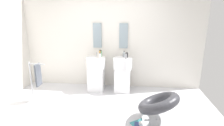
{
  "coord_description": "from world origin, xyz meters",
  "views": [
    {
      "loc": [
        0.53,
        -3.16,
        2.01
      ],
      "look_at": [
        0.15,
        0.55,
        0.95
      ],
      "focal_mm": 29.29,
      "sensor_mm": 36.0,
      "label": 1
    }
  ],
  "objects_px": {
    "lounge_chair": "(158,105)",
    "soap_bottle_clear": "(124,54)",
    "magazine_teal": "(138,123)",
    "soap_bottle_grey": "(126,56)",
    "pedestal_sink_right": "(122,73)",
    "towel_rack": "(37,76)",
    "soap_bottle_green": "(101,54)",
    "soap_bottle_amber": "(100,54)",
    "coffee_mug": "(141,124)",
    "soap_bottle_white": "(100,56)",
    "pedestal_sink_left": "(96,72)",
    "soap_bottle_black": "(127,55)"
  },
  "relations": [
    {
      "from": "lounge_chair",
      "to": "soap_bottle_clear",
      "type": "xyz_separation_m",
      "value": [
        -0.7,
        1.54,
        0.59
      ]
    },
    {
      "from": "magazine_teal",
      "to": "lounge_chair",
      "type": "bearing_deg",
      "value": -20.33
    },
    {
      "from": "lounge_chair",
      "to": "soap_bottle_grey",
      "type": "height_order",
      "value": "soap_bottle_grey"
    },
    {
      "from": "pedestal_sink_right",
      "to": "magazine_teal",
      "type": "height_order",
      "value": "pedestal_sink_right"
    },
    {
      "from": "towel_rack",
      "to": "soap_bottle_green",
      "type": "height_order",
      "value": "soap_bottle_green"
    },
    {
      "from": "lounge_chair",
      "to": "magazine_teal",
      "type": "height_order",
      "value": "lounge_chair"
    },
    {
      "from": "soap_bottle_amber",
      "to": "coffee_mug",
      "type": "bearing_deg",
      "value": -58.71
    },
    {
      "from": "coffee_mug",
      "to": "soap_bottle_amber",
      "type": "height_order",
      "value": "soap_bottle_amber"
    },
    {
      "from": "lounge_chair",
      "to": "soap_bottle_grey",
      "type": "distance_m",
      "value": 1.52
    },
    {
      "from": "soap_bottle_green",
      "to": "soap_bottle_white",
      "type": "xyz_separation_m",
      "value": [
        -0.0,
        -0.15,
        -0.02
      ]
    },
    {
      "from": "pedestal_sink_right",
      "to": "soap_bottle_amber",
      "type": "bearing_deg",
      "value": 170.71
    },
    {
      "from": "pedestal_sink_left",
      "to": "soap_bottle_black",
      "type": "distance_m",
      "value": 0.92
    },
    {
      "from": "pedestal_sink_left",
      "to": "soap_bottle_green",
      "type": "bearing_deg",
      "value": 37.84
    },
    {
      "from": "coffee_mug",
      "to": "soap_bottle_grey",
      "type": "distance_m",
      "value": 1.73
    },
    {
      "from": "pedestal_sink_right",
      "to": "soap_bottle_white",
      "type": "xyz_separation_m",
      "value": [
        -0.56,
        -0.05,
        0.46
      ]
    },
    {
      "from": "magazine_teal",
      "to": "pedestal_sink_right",
      "type": "bearing_deg",
      "value": 69.61
    },
    {
      "from": "pedestal_sink_right",
      "to": "magazine_teal",
      "type": "relative_size",
      "value": 3.4
    },
    {
      "from": "coffee_mug",
      "to": "towel_rack",
      "type": "bearing_deg",
      "value": 161.94
    },
    {
      "from": "pedestal_sink_left",
      "to": "magazine_teal",
      "type": "xyz_separation_m",
      "value": [
        1.06,
        -1.45,
        -0.46
      ]
    },
    {
      "from": "towel_rack",
      "to": "coffee_mug",
      "type": "distance_m",
      "value": 2.46
    },
    {
      "from": "soap_bottle_amber",
      "to": "towel_rack",
      "type": "bearing_deg",
      "value": -144.48
    },
    {
      "from": "soap_bottle_clear",
      "to": "coffee_mug",
      "type": "bearing_deg",
      "value": -77.34
    },
    {
      "from": "soap_bottle_grey",
      "to": "soap_bottle_clear",
      "type": "bearing_deg",
      "value": 101.08
    },
    {
      "from": "lounge_chair",
      "to": "towel_rack",
      "type": "distance_m",
      "value": 2.66
    },
    {
      "from": "soap_bottle_green",
      "to": "soap_bottle_white",
      "type": "distance_m",
      "value": 0.15
    },
    {
      "from": "pedestal_sink_left",
      "to": "lounge_chair",
      "type": "bearing_deg",
      "value": -43.95
    },
    {
      "from": "towel_rack",
      "to": "magazine_teal",
      "type": "relative_size",
      "value": 3.32
    },
    {
      "from": "lounge_chair",
      "to": "soap_bottle_black",
      "type": "distance_m",
      "value": 1.69
    },
    {
      "from": "soap_bottle_white",
      "to": "soap_bottle_black",
      "type": "height_order",
      "value": "soap_bottle_white"
    },
    {
      "from": "soap_bottle_white",
      "to": "soap_bottle_grey",
      "type": "bearing_deg",
      "value": -5.57
    },
    {
      "from": "soap_bottle_amber",
      "to": "soap_bottle_grey",
      "type": "bearing_deg",
      "value": -17.57
    },
    {
      "from": "soap_bottle_black",
      "to": "pedestal_sink_left",
      "type": "bearing_deg",
      "value": -172.53
    },
    {
      "from": "soap_bottle_white",
      "to": "soap_bottle_clear",
      "type": "relative_size",
      "value": 0.93
    },
    {
      "from": "pedestal_sink_left",
      "to": "soap_bottle_clear",
      "type": "bearing_deg",
      "value": 13.8
    },
    {
      "from": "soap_bottle_black",
      "to": "coffee_mug",
      "type": "bearing_deg",
      "value": -79.28
    },
    {
      "from": "soap_bottle_green",
      "to": "towel_rack",
      "type": "bearing_deg",
      "value": -144.98
    },
    {
      "from": "soap_bottle_green",
      "to": "lounge_chair",
      "type": "bearing_deg",
      "value": -48.7
    },
    {
      "from": "pedestal_sink_right",
      "to": "soap_bottle_amber",
      "type": "xyz_separation_m",
      "value": [
        -0.59,
        0.1,
        0.48
      ]
    },
    {
      "from": "soap_bottle_green",
      "to": "soap_bottle_amber",
      "type": "relative_size",
      "value": 0.96
    },
    {
      "from": "soap_bottle_grey",
      "to": "soap_bottle_black",
      "type": "xyz_separation_m",
      "value": [
        0.02,
        0.22,
        -0.02
      ]
    },
    {
      "from": "magazine_teal",
      "to": "soap_bottle_black",
      "type": "distance_m",
      "value": 1.82
    },
    {
      "from": "soap_bottle_grey",
      "to": "soap_bottle_clear",
      "type": "height_order",
      "value": "soap_bottle_grey"
    },
    {
      "from": "soap_bottle_white",
      "to": "soap_bottle_black",
      "type": "relative_size",
      "value": 1.06
    },
    {
      "from": "towel_rack",
      "to": "soap_bottle_grey",
      "type": "height_order",
      "value": "soap_bottle_grey"
    },
    {
      "from": "towel_rack",
      "to": "coffee_mug",
      "type": "bearing_deg",
      "value": -18.06
    },
    {
      "from": "pedestal_sink_right",
      "to": "soap_bottle_black",
      "type": "relative_size",
      "value": 7.46
    },
    {
      "from": "soap_bottle_white",
      "to": "coffee_mug",
      "type": "bearing_deg",
      "value": -56.88
    },
    {
      "from": "soap_bottle_white",
      "to": "soap_bottle_clear",
      "type": "height_order",
      "value": "soap_bottle_clear"
    },
    {
      "from": "pedestal_sink_right",
      "to": "lounge_chair",
      "type": "relative_size",
      "value": 0.92
    },
    {
      "from": "coffee_mug",
      "to": "soap_bottle_grey",
      "type": "xyz_separation_m",
      "value": [
        -0.33,
        1.44,
        0.9
      ]
    }
  ]
}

